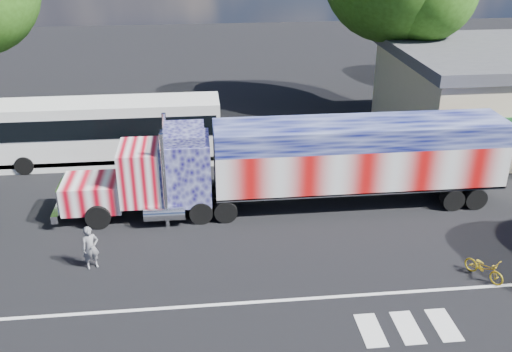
{
  "coord_description": "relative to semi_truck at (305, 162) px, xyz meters",
  "views": [
    {
      "loc": [
        -2.33,
        -18.56,
        11.99
      ],
      "look_at": [
        0.0,
        3.0,
        1.9
      ],
      "focal_mm": 40.0,
      "sensor_mm": 36.0,
      "label": 1
    }
  ],
  "objects": [
    {
      "name": "woman",
      "position": [
        -8.64,
        -3.97,
        -1.29
      ],
      "size": [
        0.72,
        0.61,
        1.68
      ],
      "primitive_type": "imported",
      "rotation": [
        0.0,
        0.0,
        0.41
      ],
      "color": "slate",
      "rests_on": "ground"
    },
    {
      "name": "coach_bus",
      "position": [
        -9.03,
        6.01,
        -0.43
      ],
      "size": [
        11.28,
        2.62,
        3.28
      ],
      "color": "white",
      "rests_on": "ground"
    },
    {
      "name": "ground",
      "position": [
        -2.2,
        -3.71,
        -2.13
      ],
      "size": [
        100.0,
        100.0,
        0.0
      ],
      "primitive_type": "plane",
      "color": "black"
    },
    {
      "name": "lane_markings",
      "position": [
        -0.49,
        -7.48,
        -2.13
      ],
      "size": [
        30.0,
        2.67,
        0.01
      ],
      "color": "silver",
      "rests_on": "ground"
    },
    {
      "name": "bicycle",
      "position": [
        5.43,
        -6.16,
        -1.72
      ],
      "size": [
        1.25,
        1.64,
        0.83
      ],
      "primitive_type": "imported",
      "rotation": [
        0.0,
        0.0,
        0.52
      ],
      "color": "gold",
      "rests_on": "ground"
    },
    {
      "name": "semi_truck",
      "position": [
        0.0,
        0.0,
        0.0
      ],
      "size": [
        19.46,
        3.07,
        4.15
      ],
      "color": "black",
      "rests_on": "ground"
    }
  ]
}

